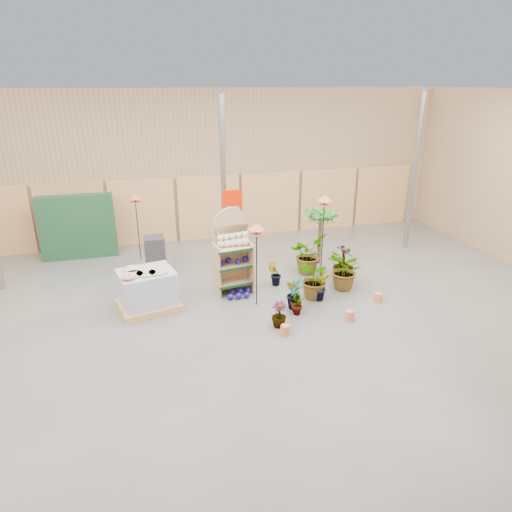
{
  "coord_description": "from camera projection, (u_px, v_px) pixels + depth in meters",
  "views": [
    {
      "loc": [
        -2.24,
        -7.72,
        4.71
      ],
      "look_at": [
        0.3,
        1.5,
        1.0
      ],
      "focal_mm": 32.0,
      "sensor_mm": 36.0,
      "label": 1
    }
  ],
  "objects": [
    {
      "name": "room",
      "position": [
        249.0,
        212.0,
        9.21
      ],
      "size": [
        15.2,
        12.1,
        4.7
      ],
      "color": "#565651",
      "rests_on": "ground"
    },
    {
      "name": "potted_plant_7",
      "position": [
        279.0,
        314.0,
        9.22
      ],
      "size": [
        0.43,
        0.43,
        0.55
      ],
      "primitive_type": "imported",
      "rotation": [
        0.0,
        0.0,
        5.53
      ],
      "color": "#2E7627",
      "rests_on": "ground"
    },
    {
      "name": "gazing_balls_floor",
      "position": [
        239.0,
        294.0,
        10.57
      ],
      "size": [
        0.63,
        0.39,
        0.15
      ],
      "color": "navy",
      "rests_on": "ground"
    },
    {
      "name": "potted_plant_3",
      "position": [
        344.0,
        264.0,
        11.25
      ],
      "size": [
        0.56,
        0.56,
        0.93
      ],
      "primitive_type": "imported",
      "rotation": [
        0.0,
        0.0,
        1.49
      ],
      "color": "#2E7627",
      "rests_on": "ground"
    },
    {
      "name": "potted_plant_6",
      "position": [
        308.0,
        254.0,
        11.75
      ],
      "size": [
        1.21,
        1.2,
        1.01
      ],
      "primitive_type": "imported",
      "rotation": [
        0.0,
        0.0,
        0.76
      ],
      "color": "#2E7627",
      "rests_on": "ground"
    },
    {
      "name": "bird_table_front",
      "position": [
        257.0,
        230.0,
        9.58
      ],
      "size": [
        0.34,
        0.34,
        1.9
      ],
      "color": "black",
      "rests_on": "ground"
    },
    {
      "name": "bird_table_back",
      "position": [
        135.0,
        199.0,
        12.12
      ],
      "size": [
        0.34,
        0.34,
        1.89
      ],
      "color": "black",
      "rests_on": "ground"
    },
    {
      "name": "pallet_stack",
      "position": [
        147.0,
        290.0,
        9.88
      ],
      "size": [
        1.44,
        1.28,
        0.92
      ],
      "rotation": [
        0.0,
        0.0,
        0.22
      ],
      "color": "tan",
      "rests_on": "ground"
    },
    {
      "name": "potted_plant_0",
      "position": [
        296.0,
        295.0,
        9.79
      ],
      "size": [
        0.33,
        0.45,
        0.79
      ],
      "primitive_type": "imported",
      "rotation": [
        0.0,
        0.0,
        4.84
      ],
      "color": "#2E7627",
      "rests_on": "ground"
    },
    {
      "name": "charcoal_planters",
      "position": [
        155.0,
        256.0,
        11.67
      ],
      "size": [
        0.5,
        0.5,
        1.0
      ],
      "color": "#252526",
      "rests_on": "ground"
    },
    {
      "name": "display_shelf",
      "position": [
        232.0,
        254.0,
        10.59
      ],
      "size": [
        0.91,
        0.65,
        2.02
      ],
      "rotation": [
        0.0,
        0.0,
        0.15
      ],
      "color": "tan",
      "rests_on": "ground"
    },
    {
      "name": "potted_plant_2",
      "position": [
        316.0,
        280.0,
        10.34
      ],
      "size": [
        0.89,
        0.98,
        0.93
      ],
      "primitive_type": "imported",
      "rotation": [
        0.0,
        0.0,
        4.93
      ],
      "color": "#2E7627",
      "rests_on": "ground"
    },
    {
      "name": "potted_plant_5",
      "position": [
        275.0,
        274.0,
        11.08
      ],
      "size": [
        0.35,
        0.29,
        0.59
      ],
      "primitive_type": "imported",
      "rotation": [
        0.0,
        0.0,
        3.04
      ],
      "color": "#2E7627",
      "rests_on": "ground"
    },
    {
      "name": "potted_plant_9",
      "position": [
        320.0,
        286.0,
        10.34
      ],
      "size": [
        0.44,
        0.46,
        0.66
      ],
      "primitive_type": "imported",
      "rotation": [
        0.0,
        0.0,
        0.98
      ],
      "color": "#2E7627",
      "rests_on": "ground"
    },
    {
      "name": "potted_plant_10",
      "position": [
        346.0,
        270.0,
        10.79
      ],
      "size": [
        0.8,
        0.91,
        0.98
      ],
      "primitive_type": "imported",
      "rotation": [
        0.0,
        0.0,
        4.75
      ],
      "color": "#2E7627",
      "rests_on": "ground"
    },
    {
      "name": "potted_plant_4",
      "position": [
        344.0,
        257.0,
        11.92
      ],
      "size": [
        0.46,
        0.47,
        0.74
      ],
      "primitive_type": "imported",
      "rotation": [
        0.0,
        0.0,
        2.3
      ],
      "color": "#2E7627",
      "rests_on": "ground"
    },
    {
      "name": "potted_plant_8",
      "position": [
        297.0,
        299.0,
        9.67
      ],
      "size": [
        0.42,
        0.46,
        0.72
      ],
      "primitive_type": "imported",
      "rotation": [
        0.0,
        0.0,
        4.16
      ],
      "color": "#2E7627",
      "rests_on": "ground"
    },
    {
      "name": "palm",
      "position": [
        321.0,
        215.0,
        12.05
      ],
      "size": [
        0.7,
        0.7,
        1.62
      ],
      "color": "brown",
      "rests_on": "ground"
    },
    {
      "name": "teddy_bears",
      "position": [
        234.0,
        241.0,
        10.38
      ],
      "size": [
        0.75,
        0.21,
        0.33
      ],
      "color": "#F6E3C3",
      "rests_on": "display_shelf"
    },
    {
      "name": "trellis_stock",
      "position": [
        78.0,
        227.0,
        12.6
      ],
      "size": [
        2.0,
        0.3,
        1.8
      ],
      "primitive_type": "cube",
      "color": "#1D4829",
      "rests_on": "ground"
    },
    {
      "name": "gazing_balls_shelf",
      "position": [
        233.0,
        261.0,
        10.53
      ],
      "size": [
        0.74,
        0.25,
        0.14
      ],
      "color": "navy",
      "rests_on": "display_shelf"
    },
    {
      "name": "potted_plant_1",
      "position": [
        294.0,
        295.0,
        9.89
      ],
      "size": [
        0.33,
        0.4,
        0.69
      ],
      "primitive_type": "imported",
      "rotation": [
        0.0,
        0.0,
        4.66
      ],
      "color": "#2E7627",
      "rests_on": "ground"
    },
    {
      "name": "bird_table_right",
      "position": [
        325.0,
        201.0,
        10.77
      ],
      "size": [
        0.34,
        0.34,
        2.17
      ],
      "color": "black",
      "rests_on": "ground"
    },
    {
      "name": "offer_sign",
      "position": [
        232.0,
        215.0,
        11.33
      ],
      "size": [
        0.5,
        0.08,
        2.2
      ],
      "color": "gray",
      "rests_on": "ground"
    }
  ]
}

